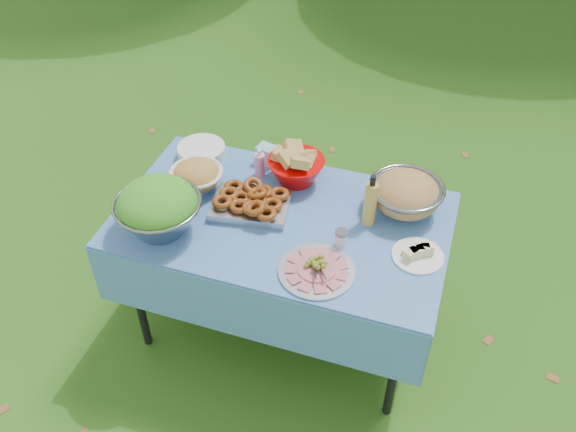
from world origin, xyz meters
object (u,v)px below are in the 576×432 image
object	(u,v)px
bread_bowl	(296,165)
salad_bowl	(158,208)
plate_stack	(202,152)
pasta_bowl_steel	(406,194)
oil_bottle	(371,200)
charcuterie_platter	(317,266)
picnic_table	(282,276)

from	to	relation	value
bread_bowl	salad_bowl	bearing A→B (deg)	-131.22
plate_stack	pasta_bowl_steel	xyz separation A→B (m)	(1.03, -0.07, 0.05)
pasta_bowl_steel	oil_bottle	size ratio (longest dim) A/B	1.29
pasta_bowl_steel	oil_bottle	xyz separation A→B (m)	(-0.13, -0.14, 0.04)
plate_stack	oil_bottle	distance (m)	0.92
salad_bowl	oil_bottle	world-z (taller)	oil_bottle
salad_bowl	charcuterie_platter	bearing A→B (deg)	-2.35
picnic_table	oil_bottle	distance (m)	0.64
pasta_bowl_steel	bread_bowl	bearing A→B (deg)	175.47
plate_stack	picnic_table	bearing A→B (deg)	-29.98
picnic_table	plate_stack	size ratio (longest dim) A/B	6.20
picnic_table	bread_bowl	world-z (taller)	bread_bowl
salad_bowl	charcuterie_platter	size ratio (longest dim) A/B	1.19
plate_stack	oil_bottle	bearing A→B (deg)	-13.01
pasta_bowl_steel	charcuterie_platter	world-z (taller)	pasta_bowl_steel
salad_bowl	oil_bottle	xyz separation A→B (m)	(0.84, 0.33, 0.01)
salad_bowl	plate_stack	xyz separation A→B (m)	(-0.05, 0.54, -0.09)
salad_bowl	pasta_bowl_steel	size ratio (longest dim) A/B	1.13
bread_bowl	oil_bottle	distance (m)	0.44
picnic_table	salad_bowl	bearing A→B (deg)	-153.64
oil_bottle	charcuterie_platter	bearing A→B (deg)	-110.05
picnic_table	charcuterie_platter	bearing A→B (deg)	-47.79
salad_bowl	oil_bottle	distance (m)	0.90
charcuterie_platter	pasta_bowl_steel	bearing A→B (deg)	62.21
plate_stack	charcuterie_platter	distance (m)	0.95
picnic_table	plate_stack	bearing A→B (deg)	150.02
bread_bowl	charcuterie_platter	world-z (taller)	bread_bowl
charcuterie_platter	plate_stack	bearing A→B (deg)	143.45
oil_bottle	salad_bowl	bearing A→B (deg)	-158.61
picnic_table	bread_bowl	xyz separation A→B (m)	(-0.02, 0.28, 0.47)
picnic_table	oil_bottle	world-z (taller)	oil_bottle
bread_bowl	charcuterie_platter	size ratio (longest dim) A/B	0.87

